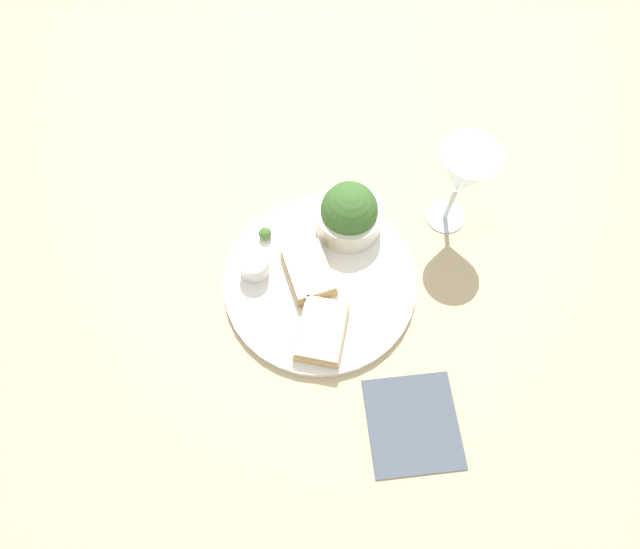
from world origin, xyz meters
TOP-DOWN VIEW (x-y plane):
  - ground_plane at (0.00, 0.00)m, footprint 4.00×4.00m
  - dinner_plate at (0.00, 0.00)m, footprint 0.31×0.31m
  - salad_bowl at (-0.08, 0.08)m, footprint 0.11×0.11m
  - sauce_ramekin at (-0.05, -0.09)m, footprint 0.05×0.05m
  - cheese_toast_near at (0.08, -0.03)m, footprint 0.12×0.11m
  - cheese_toast_far at (-0.01, -0.01)m, footprint 0.10×0.07m
  - wine_glass at (-0.04, 0.24)m, footprint 0.09×0.09m
  - garnish at (-0.10, -0.06)m, footprint 0.02×0.02m
  - napkin at (0.25, 0.05)m, footprint 0.16×0.16m

SIDE VIEW (x-z plane):
  - ground_plane at x=0.00m, z-range 0.00..0.00m
  - napkin at x=0.25m, z-range 0.00..0.01m
  - dinner_plate at x=0.00m, z-range 0.00..0.01m
  - garnish at x=-0.10m, z-range 0.01..0.04m
  - cheese_toast_near at x=0.08m, z-range 0.01..0.04m
  - cheese_toast_far at x=-0.01m, z-range 0.01..0.04m
  - sauce_ramekin at x=-0.05m, z-range 0.02..0.05m
  - salad_bowl at x=-0.08m, z-range 0.00..0.10m
  - wine_glass at x=-0.04m, z-range 0.03..0.21m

